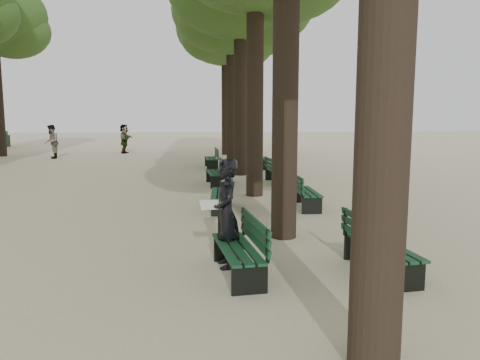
{
  "coord_description": "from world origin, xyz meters",
  "views": [
    {
      "loc": [
        -0.23,
        -6.27,
        2.51
      ],
      "look_at": [
        0.6,
        3.0,
        1.2
      ],
      "focal_mm": 35.0,
      "sensor_mm": 36.0,
      "label": 1
    }
  ],
  "objects": [
    {
      "name": "ground",
      "position": [
        0.0,
        0.0,
        0.0
      ],
      "size": [
        120.0,
        120.0,
        0.0
      ],
      "primitive_type": "plane",
      "color": "beige",
      "rests_on": "ground"
    },
    {
      "name": "tree_central_4",
      "position": [
        1.5,
        18.0,
        7.65
      ],
      "size": [
        6.0,
        6.0,
        9.95
      ],
      "color": "#33261C",
      "rests_on": "ground"
    },
    {
      "name": "tree_central_5",
      "position": [
        1.5,
        23.0,
        7.65
      ],
      "size": [
        6.0,
        6.0,
        9.95
      ],
      "color": "#33261C",
      "rests_on": "ground"
    },
    {
      "name": "bench_left_0",
      "position": [
        0.37,
        0.75,
        0.27
      ],
      "size": [
        0.78,
        1.86,
        0.92
      ],
      "color": "black",
      "rests_on": "ground"
    },
    {
      "name": "bench_left_1",
      "position": [
        0.37,
        5.86,
        0.27
      ],
      "size": [
        0.67,
        1.83,
        0.92
      ],
      "color": "black",
      "rests_on": "ground"
    },
    {
      "name": "bench_left_2",
      "position": [
        0.37,
        10.26,
        0.27
      ],
      "size": [
        0.7,
        1.84,
        0.92
      ],
      "color": "black",
      "rests_on": "ground"
    },
    {
      "name": "bench_left_3",
      "position": [
        0.37,
        15.7,
        0.27
      ],
      "size": [
        0.64,
        1.82,
        0.92
      ],
      "color": "black",
      "rests_on": "ground"
    },
    {
      "name": "bench_right_0",
      "position": [
        2.63,
        0.66,
        0.27
      ],
      "size": [
        0.78,
        1.86,
        0.92
      ],
      "color": "black",
      "rests_on": "ground"
    },
    {
      "name": "bench_right_1",
      "position": [
        2.63,
        5.93,
        0.27
      ],
      "size": [
        0.59,
        1.81,
        0.92
      ],
      "color": "black",
      "rests_on": "ground"
    },
    {
      "name": "bench_right_2",
      "position": [
        2.63,
        10.55,
        0.27
      ],
      "size": [
        0.69,
        1.83,
        0.92
      ],
      "color": "black",
      "rests_on": "ground"
    },
    {
      "name": "bench_right_3",
      "position": [
        2.63,
        15.37,
        0.27
      ],
      "size": [
        0.61,
        1.81,
        0.92
      ],
      "color": "black",
      "rests_on": "ground"
    },
    {
      "name": "man_with_map",
      "position": [
        0.21,
        1.22,
        0.9
      ],
      "size": [
        0.65,
        0.76,
        1.81
      ],
      "color": "black",
      "rests_on": "ground"
    },
    {
      "name": "pedestrian_c",
      "position": [
        5.8,
        25.78,
        0.8
      ],
      "size": [
        0.56,
        0.99,
        1.6
      ],
      "primitive_type": "imported",
      "rotation": [
        0.0,
        0.0,
        4.43
      ],
      "color": "#262628",
      "rests_on": "ground"
    },
    {
      "name": "pedestrian_e",
      "position": [
        -4.99,
        24.55,
        0.94
      ],
      "size": [
        0.64,
        1.78,
        1.88
      ],
      "primitive_type": "imported",
      "rotation": [
        0.0,
        0.0,
        1.41
      ],
      "color": "#262628",
      "rests_on": "ground"
    },
    {
      "name": "pedestrian_a",
      "position": [
        -8.53,
        21.12,
        0.96
      ],
      "size": [
        0.59,
        1.0,
        1.92
      ],
      "primitive_type": "imported",
      "rotation": [
        0.0,
        0.0,
        4.95
      ],
      "color": "#262628",
      "rests_on": "ground"
    },
    {
      "name": "pedestrian_d",
      "position": [
        1.94,
        27.25,
        0.87
      ],
      "size": [
        0.69,
        0.92,
        1.74
      ],
      "primitive_type": "imported",
      "rotation": [
        0.0,
        0.0,
        4.26
      ],
      "color": "#262628",
      "rests_on": "ground"
    },
    {
      "name": "pedestrian_b",
      "position": [
        5.68,
        27.65,
        0.88
      ],
      "size": [
        1.19,
        0.7,
        1.77
      ],
      "primitive_type": "imported",
      "rotation": [
        0.0,
        0.0,
        3.47
      ],
      "color": "#262628",
      "rests_on": "ground"
    }
  ]
}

